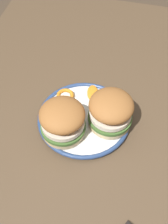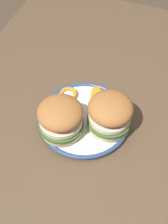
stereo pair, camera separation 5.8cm
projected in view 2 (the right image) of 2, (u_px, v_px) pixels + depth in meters
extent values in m
plane|color=#4C3D2D|center=(89.00, 224.00, 1.38)|extent=(8.00, 8.00, 0.00)
cube|color=brown|center=(93.00, 148.00, 0.80)|extent=(1.34, 0.94, 0.03)
cube|color=brown|center=(55.00, 61.00, 1.52)|extent=(0.06, 0.06, 0.70)
cylinder|color=white|center=(84.00, 119.00, 0.83)|extent=(0.24, 0.24, 0.01)
torus|color=navy|center=(84.00, 118.00, 0.83)|extent=(0.26, 0.26, 0.01)
cylinder|color=white|center=(84.00, 118.00, 0.83)|extent=(0.18, 0.18, 0.00)
cylinder|color=beige|center=(109.00, 122.00, 0.80)|extent=(0.11, 0.11, 0.02)
cylinder|color=#477033|center=(109.00, 119.00, 0.79)|extent=(0.12, 0.12, 0.01)
cylinder|color=#BC3828|center=(109.00, 118.00, 0.78)|extent=(0.11, 0.11, 0.01)
cylinder|color=silver|center=(110.00, 116.00, 0.78)|extent=(0.11, 0.11, 0.01)
ellipsoid|color=#A36633|center=(111.00, 108.00, 0.75)|extent=(0.16, 0.16, 0.05)
cylinder|color=beige|center=(62.00, 127.00, 0.79)|extent=(0.11, 0.11, 0.02)
cylinder|color=#477033|center=(61.00, 124.00, 0.78)|extent=(0.12, 0.12, 0.01)
cylinder|color=#BC3828|center=(61.00, 122.00, 0.78)|extent=(0.11, 0.11, 0.01)
cylinder|color=silver|center=(61.00, 120.00, 0.77)|extent=(0.11, 0.11, 0.01)
ellipsoid|color=#A36633|center=(60.00, 113.00, 0.74)|extent=(0.17, 0.17, 0.05)
torus|color=orange|center=(68.00, 94.00, 0.87)|extent=(0.06, 0.06, 0.01)
cylinder|color=#F4E5C6|center=(68.00, 95.00, 0.87)|extent=(0.03, 0.03, 0.00)
ellipsoid|color=orange|center=(96.00, 94.00, 0.87)|extent=(0.07, 0.05, 0.01)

